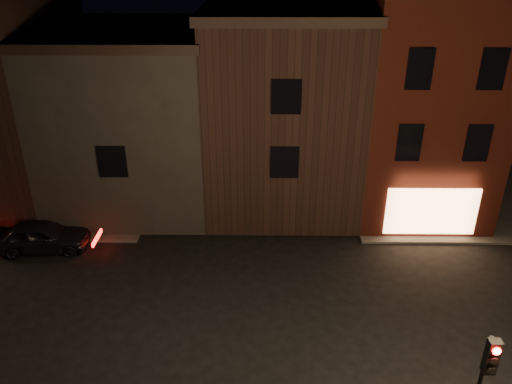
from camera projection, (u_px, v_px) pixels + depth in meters
ground at (246, 319)px, 17.64m from camera, size 120.00×120.00×0.00m
corner_building at (418, 98)px, 23.71m from camera, size 6.50×8.50×10.50m
row_building_a at (281, 103)px, 24.94m from camera, size 7.30×10.30×9.40m
row_building_b at (138, 112)px, 25.23m from camera, size 7.80×10.30×8.40m
traffic_signal at (482, 384)px, 11.41m from camera, size 0.58×0.38×4.05m
parked_car_a at (42, 236)px, 21.41m from camera, size 4.05×1.87×1.35m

